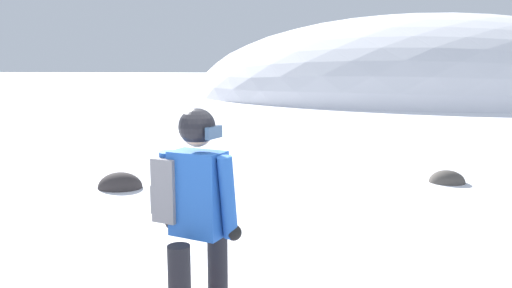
# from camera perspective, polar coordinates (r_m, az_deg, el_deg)

# --- Properties ---
(ridge_peak_main) EXTENTS (31.33, 28.20, 10.95)m
(ridge_peak_main) POSITION_cam_1_polar(r_m,az_deg,el_deg) (36.77, 18.34, 5.49)
(ridge_peak_main) COLOR white
(ridge_peak_main) RESTS_ON ground
(snowboarder_main) EXTENTS (0.81, 1.75, 1.71)m
(snowboarder_main) POSITION_cam_1_polar(r_m,az_deg,el_deg) (3.43, -7.10, -9.16)
(snowboarder_main) COLOR #D11E5B
(snowboarder_main) RESTS_ON ground
(rock_mid) EXTENTS (0.74, 0.63, 0.52)m
(rock_mid) POSITION_cam_1_polar(r_m,az_deg,el_deg) (8.42, -15.53, -4.93)
(rock_mid) COLOR #383333
(rock_mid) RESTS_ON ground
(rock_small) EXTENTS (0.61, 0.52, 0.42)m
(rock_small) POSITION_cam_1_polar(r_m,az_deg,el_deg) (9.10, 21.35, -4.19)
(rock_small) COLOR #4C4742
(rock_small) RESTS_ON ground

